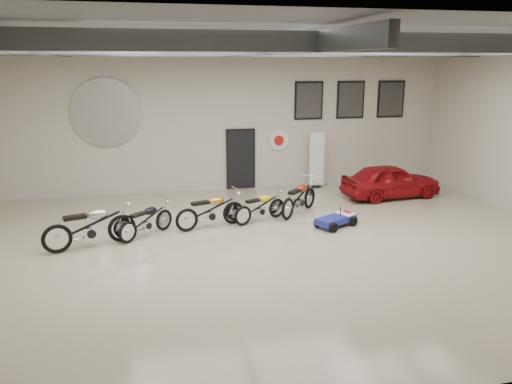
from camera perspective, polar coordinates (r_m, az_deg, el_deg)
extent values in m
cube|color=tan|center=(12.43, 1.21, -6.28)|extent=(16.00, 12.00, 0.01)
cube|color=slate|center=(11.62, 1.35, 17.40)|extent=(16.00, 12.00, 0.01)
cube|color=beige|center=(17.60, -3.45, 8.30)|extent=(16.00, 0.02, 5.00)
cube|color=black|center=(17.86, -1.76, 3.70)|extent=(0.92, 0.08, 2.10)
imported|color=maroon|center=(17.34, 15.15, 1.24)|extent=(1.66, 3.45, 1.14)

